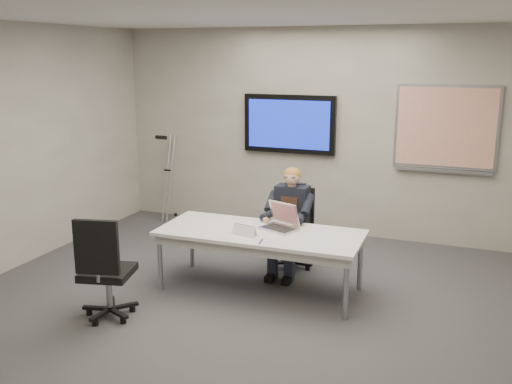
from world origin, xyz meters
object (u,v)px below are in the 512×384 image
(conference_table, at_px, (260,238))
(office_chair_near, at_px, (107,287))
(seated_person, at_px, (287,232))
(laptop, at_px, (281,222))
(office_chair_far, at_px, (294,243))

(conference_table, xyz_separation_m, office_chair_near, (-1.10, -1.15, -0.26))
(conference_table, distance_m, seated_person, 0.58)
(seated_person, bearing_deg, laptop, -81.52)
(conference_table, bearing_deg, laptop, 48.61)
(office_chair_far, distance_m, laptop, 0.73)
(office_chair_near, xyz_separation_m, seated_person, (1.21, 1.71, 0.17))
(conference_table, xyz_separation_m, laptop, (0.16, 0.19, 0.14))
(laptop, bearing_deg, office_chair_far, 115.12)
(office_chair_near, bearing_deg, seated_person, -139.15)
(conference_table, relative_size, office_chair_near, 2.09)
(office_chair_near, bearing_deg, office_chair_far, -135.94)
(conference_table, xyz_separation_m, seated_person, (0.12, 0.56, -0.09))
(office_chair_far, distance_m, seated_person, 0.30)
(conference_table, relative_size, seated_person, 1.77)
(conference_table, relative_size, laptop, 4.62)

